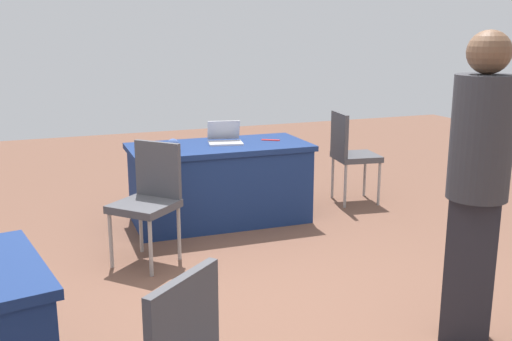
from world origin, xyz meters
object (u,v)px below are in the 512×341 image
at_px(chair_by_pillar, 149,195).
at_px(laptop_silver, 225,139).
at_px(yarn_ball, 173,145).
at_px(scissors_red, 271,140).
at_px(table_foreground, 220,183).
at_px(person_presenter, 478,174).
at_px(chair_tucked_left, 350,151).

height_order(chair_by_pillar, laptop_silver, laptop_silver).
distance_m(yarn_ball, scissors_red, 1.03).
height_order(table_foreground, scissors_red, scissors_red).
bearing_deg(yarn_ball, person_presenter, 113.74).
height_order(chair_tucked_left, yarn_ball, chair_tucked_left).
bearing_deg(laptop_silver, chair_tucked_left, -166.27).
bearing_deg(yarn_ball, laptop_silver, -161.79).
bearing_deg(scissors_red, yarn_ball, -139.05).
xyz_separation_m(table_foreground, person_presenter, (-0.66, 2.71, 0.64)).
relative_size(person_presenter, yarn_ball, 16.63).
bearing_deg(person_presenter, chair_by_pillar, 172.26).
bearing_deg(table_foreground, yarn_ball, 14.85).
height_order(table_foreground, person_presenter, person_presenter).
distance_m(chair_tucked_left, person_presenter, 2.97).
bearing_deg(scissors_red, chair_tucked_left, 38.06).
bearing_deg(scissors_red, laptop_silver, -151.84).
relative_size(chair_by_pillar, laptop_silver, 2.58).
height_order(chair_tucked_left, person_presenter, person_presenter).
bearing_deg(chair_tucked_left, laptop_silver, -79.57).
distance_m(chair_tucked_left, laptop_silver, 1.44).
xyz_separation_m(chair_tucked_left, laptop_silver, (1.42, 0.05, 0.23)).
height_order(table_foreground, laptop_silver, laptop_silver).
bearing_deg(yarn_ball, table_foreground, -165.15).
bearing_deg(yarn_ball, chair_tucked_left, -173.32).
bearing_deg(chair_by_pillar, chair_tucked_left, -111.29).
bearing_deg(scissors_red, table_foreground, -145.25).
distance_m(chair_tucked_left, chair_by_pillar, 2.49).
bearing_deg(person_presenter, table_foreground, 148.23).
bearing_deg(laptop_silver, person_presenter, 113.63).
height_order(chair_tucked_left, chair_by_pillar, chair_tucked_left).
distance_m(table_foreground, person_presenter, 2.86).
relative_size(table_foreground, chair_tucked_left, 1.77).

